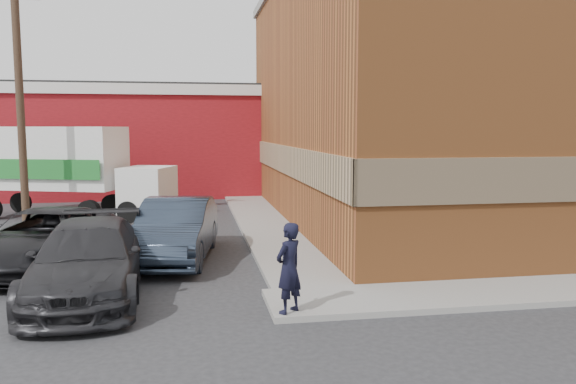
{
  "coord_description": "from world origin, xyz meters",
  "views": [
    {
      "loc": [
        -1.89,
        -11.23,
        3.43
      ],
      "look_at": [
        0.74,
        3.98,
        1.67
      ],
      "focal_mm": 35.0,
      "sensor_mm": 36.0,
      "label": 1
    }
  ],
  "objects": [
    {
      "name": "ground",
      "position": [
        0.0,
        0.0,
        0.0
      ],
      "size": [
        90.0,
        90.0,
        0.0
      ],
      "primitive_type": "plane",
      "color": "#28282B",
      "rests_on": "ground"
    },
    {
      "name": "suv_b",
      "position": [
        -3.99,
        0.5,
        0.76
      ],
      "size": [
        2.32,
        5.29,
        1.51
      ],
      "primitive_type": "imported",
      "rotation": [
        0.0,
        0.0,
        0.04
      ],
      "color": "#272629",
      "rests_on": "ground"
    },
    {
      "name": "warehouse",
      "position": [
        -6.0,
        20.0,
        2.81
      ],
      "size": [
        16.3,
        8.3,
        5.6
      ],
      "color": "maroon",
      "rests_on": "ground"
    },
    {
      "name": "man",
      "position": [
        -0.2,
        -1.55,
        0.94
      ],
      "size": [
        0.71,
        0.69,
        1.64
      ],
      "primitive_type": "imported",
      "rotation": [
        0.0,
        0.0,
        3.84
      ],
      "color": "black",
      "rests_on": "sidewalk_south"
    },
    {
      "name": "brick_building",
      "position": [
        8.5,
        9.0,
        4.68
      ],
      "size": [
        14.25,
        18.25,
        9.36
      ],
      "color": "#A45A2A",
      "rests_on": "ground"
    },
    {
      "name": "utility_pole",
      "position": [
        -7.5,
        9.0,
        4.75
      ],
      "size": [
        2.0,
        0.26,
        9.0
      ],
      "color": "#453222",
      "rests_on": "ground"
    },
    {
      "name": "sidewalk_west",
      "position": [
        0.6,
        9.0,
        0.06
      ],
      "size": [
        1.8,
        18.0,
        0.12
      ],
      "primitive_type": "cube",
      "color": "gray",
      "rests_on": "ground"
    },
    {
      "name": "box_truck",
      "position": [
        -6.56,
        11.33,
        2.01
      ],
      "size": [
        7.37,
        4.26,
        3.49
      ],
      "rotation": [
        0.0,
        0.0,
        -0.33
      ],
      "color": "white",
      "rests_on": "ground"
    },
    {
      "name": "sedan",
      "position": [
        -2.31,
        3.49,
        0.8
      ],
      "size": [
        2.37,
        5.04,
        1.6
      ],
      "primitive_type": "imported",
      "rotation": [
        0.0,
        0.0,
        -0.14
      ],
      "color": "#283343",
      "rests_on": "ground"
    },
    {
      "name": "suv_a",
      "position": [
        -5.48,
        3.17,
        0.72
      ],
      "size": [
        3.28,
        5.54,
        1.44
      ],
      "primitive_type": "imported",
      "rotation": [
        0.0,
        0.0,
        -0.18
      ],
      "color": "black",
      "rests_on": "ground"
    }
  ]
}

